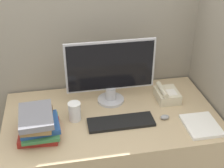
# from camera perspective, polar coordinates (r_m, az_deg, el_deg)

# --- Properties ---
(cubicle_panel_rear) EXTENTS (1.83, 0.04, 1.71)m
(cubicle_panel_rear) POSITION_cam_1_polar(r_m,az_deg,el_deg) (2.43, -2.05, 2.68)
(cubicle_panel_rear) COLOR gray
(cubicle_panel_rear) RESTS_ON ground_plane
(cubicle_panel_right) EXTENTS (0.04, 0.86, 1.71)m
(cubicle_panel_right) POSITION_cam_1_polar(r_m,az_deg,el_deg) (2.32, 18.36, -0.51)
(cubicle_panel_right) COLOR gray
(cubicle_panel_right) RESTS_ON ground_plane
(desk) EXTENTS (1.43, 0.80, 0.74)m
(desk) POSITION_cam_1_polar(r_m,az_deg,el_deg) (2.36, -0.15, -12.85)
(desk) COLOR tan
(desk) RESTS_ON ground_plane
(monitor) EXTENTS (0.62, 0.19, 0.46)m
(monitor) POSITION_cam_1_polar(r_m,az_deg,el_deg) (2.14, -0.26, 2.17)
(monitor) COLOR #B7B7BC
(monitor) RESTS_ON desk
(keyboard) EXTENTS (0.43, 0.15, 0.02)m
(keyboard) POSITION_cam_1_polar(r_m,az_deg,el_deg) (2.04, 1.65, -6.99)
(keyboard) COLOR black
(keyboard) RESTS_ON desk
(mouse) EXTENTS (0.06, 0.04, 0.03)m
(mouse) POSITION_cam_1_polar(r_m,az_deg,el_deg) (2.11, 9.64, -5.99)
(mouse) COLOR gray
(mouse) RESTS_ON desk
(coffee_cup) EXTENTS (0.08, 0.08, 0.13)m
(coffee_cup) POSITION_cam_1_polar(r_m,az_deg,el_deg) (2.06, -6.86, -5.01)
(coffee_cup) COLOR white
(coffee_cup) RESTS_ON desk
(book_stack) EXTENTS (0.26, 0.29, 0.17)m
(book_stack) POSITION_cam_1_polar(r_m,az_deg,el_deg) (1.96, -13.31, -7.18)
(book_stack) COLOR maroon
(book_stack) RESTS_ON desk
(desk_telephone) EXTENTS (0.15, 0.19, 0.11)m
(desk_telephone) POSITION_cam_1_polar(r_m,az_deg,el_deg) (2.29, 9.97, -1.93)
(desk_telephone) COLOR beige
(desk_telephone) RESTS_ON desk
(paper_pile) EXTENTS (0.21, 0.25, 0.02)m
(paper_pile) POSITION_cam_1_polar(r_m,az_deg,el_deg) (2.09, 16.01, -7.28)
(paper_pile) COLOR white
(paper_pile) RESTS_ON desk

